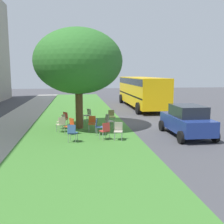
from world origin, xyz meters
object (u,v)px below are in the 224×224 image
at_px(chair_3, 109,120).
at_px(chair_8, 70,125).
at_px(chair_4, 92,122).
at_px(chair_10, 64,118).
at_px(chair_7, 112,116).
at_px(school_bus, 141,89).
at_px(chair_6, 98,126).
at_px(chair_11, 118,130).
at_px(chair_0, 61,123).
at_px(parked_car, 187,121).
at_px(chair_1, 105,130).
at_px(chair_2, 88,114).
at_px(chair_5, 72,132).
at_px(street_tree, 78,61).
at_px(chair_9, 62,120).

height_order(chair_3, chair_8, same).
relative_size(chair_4, chair_10, 1.00).
xyz_separation_m(chair_4, chair_8, (-0.57, 1.22, 0.00)).
bearing_deg(chair_3, chair_10, 67.28).
bearing_deg(chair_7, school_bus, -27.46).
bearing_deg(chair_6, chair_11, -142.54).
distance_m(chair_0, chair_6, 2.22).
distance_m(chair_10, parked_car, 7.39).
xyz_separation_m(chair_1, chair_11, (-0.07, -0.65, 0.00)).
bearing_deg(chair_2, school_bus, -38.97).
height_order(chair_4, school_bus, school_bus).
xyz_separation_m(chair_11, parked_car, (0.28, -3.67, 0.32)).
distance_m(chair_1, chair_11, 0.65).
bearing_deg(parked_car, chair_3, 57.61).
relative_size(chair_3, chair_7, 1.00).
height_order(chair_11, school_bus, school_bus).
relative_size(chair_4, chair_7, 1.00).
xyz_separation_m(chair_5, chair_10, (3.98, 0.54, 0.00)).
height_order(chair_6, parked_car, parked_car).
xyz_separation_m(street_tree, chair_1, (-3.02, -1.22, -3.45)).
relative_size(chair_9, parked_car, 0.24).
distance_m(street_tree, chair_2, 4.06).
bearing_deg(school_bus, chair_7, 152.54).
distance_m(chair_5, school_bus, 13.70).
height_order(chair_1, chair_6, same).
bearing_deg(school_bus, parked_car, 177.59).
bearing_deg(chair_11, chair_2, 13.83).
relative_size(chair_7, parked_car, 0.24).
height_order(chair_4, chair_6, same).
xyz_separation_m(chair_7, school_bus, (7.51, -3.90, 1.24)).
bearing_deg(chair_6, chair_8, 75.89).
height_order(chair_9, school_bus, school_bus).
height_order(parked_car, school_bus, school_bus).
height_order(street_tree, parked_car, street_tree).
bearing_deg(chair_3, chair_5, 143.69).
bearing_deg(chair_5, chair_4, -25.52).
bearing_deg(chair_1, chair_3, -10.80).
height_order(chair_0, chair_6, same).
bearing_deg(chair_7, chair_9, 113.00).
xyz_separation_m(chair_2, chair_4, (-3.04, -0.10, 0.00)).
bearing_deg(chair_6, chair_1, -167.52).
xyz_separation_m(chair_1, chair_2, (5.08, 0.62, 0.00)).
bearing_deg(street_tree, chair_8, 161.61).
bearing_deg(chair_0, school_bus, -35.87).
xyz_separation_m(chair_2, chair_6, (-3.99, -0.38, 0.00)).
bearing_deg(chair_2, chair_1, -173.06).
relative_size(chair_0, chair_5, 1.00).
xyz_separation_m(chair_1, chair_9, (2.94, 2.24, 0.00)).
bearing_deg(chair_8, chair_5, -175.66).
xyz_separation_m(chair_0, chair_8, (-0.56, -0.51, 0.00)).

